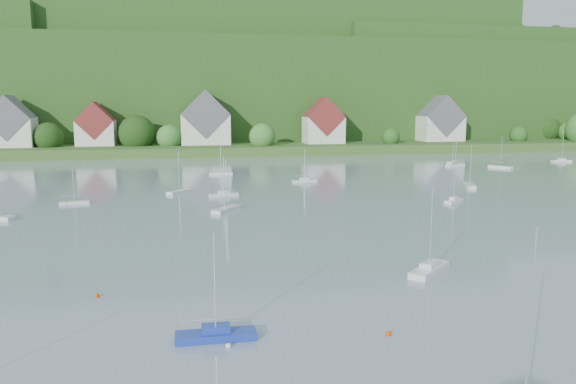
# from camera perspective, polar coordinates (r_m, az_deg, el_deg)

# --- Properties ---
(far_shore_strip) EXTENTS (600.00, 60.00, 3.00)m
(far_shore_strip) POSITION_cam_1_polar(r_m,az_deg,el_deg) (200.82, -9.98, 4.62)
(far_shore_strip) COLOR #2E4D1D
(far_shore_strip) RESTS_ON ground
(forested_ridge) EXTENTS (620.00, 181.22, 69.89)m
(forested_ridge) POSITION_cam_1_polar(r_m,az_deg,el_deg) (268.95, -10.26, 10.22)
(forested_ridge) COLOR #143912
(forested_ridge) RESTS_ON ground
(village_building_0) EXTENTS (14.00, 10.40, 16.00)m
(village_building_0) POSITION_cam_1_polar(r_m,az_deg,el_deg) (194.53, -26.50, 6.06)
(village_building_0) COLOR beige
(village_building_0) RESTS_ON far_shore_strip
(village_building_1) EXTENTS (12.00, 9.36, 14.00)m
(village_building_1) POSITION_cam_1_polar(r_m,az_deg,el_deg) (191.36, -19.06, 6.24)
(village_building_1) COLOR beige
(village_building_1) RESTS_ON far_shore_strip
(village_building_2) EXTENTS (16.00, 11.44, 18.00)m
(village_building_2) POSITION_cam_1_polar(r_m,az_deg,el_deg) (188.52, -8.47, 7.06)
(village_building_2) COLOR beige
(village_building_2) RESTS_ON far_shore_strip
(village_building_3) EXTENTS (13.00, 10.40, 15.50)m
(village_building_3) POSITION_cam_1_polar(r_m,az_deg,el_deg) (192.42, 3.64, 6.92)
(village_building_3) COLOR beige
(village_building_3) RESTS_ON far_shore_strip
(village_building_4) EXTENTS (15.00, 10.40, 16.50)m
(village_building_4) POSITION_cam_1_polar(r_m,az_deg,el_deg) (211.79, 15.33, 6.85)
(village_building_4) COLOR beige
(village_building_4) RESTS_ON far_shore_strip
(near_sailboat_1) EXTENTS (5.57, 1.62, 7.49)m
(near_sailboat_1) POSITION_cam_1_polar(r_m,az_deg,el_deg) (39.86, -7.39, -14.18)
(near_sailboat_1) COLOR #1A3299
(near_sailboat_1) RESTS_ON ground
(near_sailboat_3) EXTENTS (5.71, 5.50, 8.37)m
(near_sailboat_3) POSITION_cam_1_polar(r_m,az_deg,el_deg) (55.73, 14.26, -7.59)
(near_sailboat_3) COLOR silver
(near_sailboat_3) RESTS_ON ground
(mooring_buoy_1) EXTENTS (0.38, 0.38, 0.38)m
(mooring_buoy_1) POSITION_cam_1_polar(r_m,az_deg,el_deg) (38.77, -6.12, -15.52)
(mooring_buoy_1) COLOR silver
(mooring_buoy_1) RESTS_ON ground
(mooring_buoy_2) EXTENTS (0.40, 0.40, 0.40)m
(mooring_buoy_2) POSITION_cam_1_polar(r_m,az_deg,el_deg) (40.98, 10.22, -14.22)
(mooring_buoy_2) COLOR #DA3C00
(mooring_buoy_2) RESTS_ON ground
(mooring_buoy_3) EXTENTS (0.41, 0.41, 0.41)m
(mooring_buoy_3) POSITION_cam_1_polar(r_m,az_deg,el_deg) (50.31, -18.95, -10.14)
(mooring_buoy_3) COLOR #DA3C00
(mooring_buoy_3) RESTS_ON ground
(far_sailboat_cluster) EXTENTS (195.02, 70.22, 8.71)m
(far_sailboat_cluster) POSITION_cam_1_polar(r_m,az_deg,el_deg) (117.01, -4.74, 1.19)
(far_sailboat_cluster) COLOR silver
(far_sailboat_cluster) RESTS_ON ground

